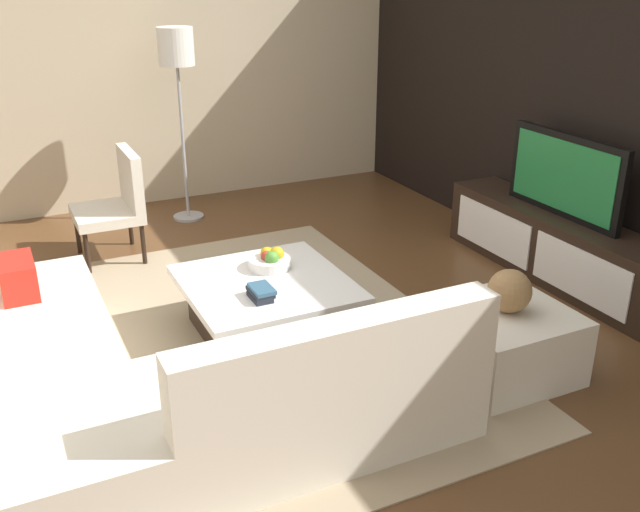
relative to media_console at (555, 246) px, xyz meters
name	(u,v)px	position (x,y,z in m)	size (l,w,h in m)	color
ground_plane	(258,345)	(0.00, -2.40, -0.25)	(14.00, 14.00, 0.00)	brown
feature_wall_back	(609,88)	(0.00, 0.30, 1.15)	(6.40, 0.12, 2.80)	black
side_wall_left	(150,56)	(-3.20, -2.20, 1.15)	(0.12, 5.20, 2.80)	beige
area_rug	(253,337)	(-0.10, -2.40, -0.24)	(3.40, 2.41, 0.01)	tan
media_console	(555,246)	(0.00, 0.00, 0.00)	(2.04, 0.44, 0.50)	black
television	(565,175)	(0.00, 0.00, 0.55)	(1.09, 0.06, 0.60)	black
sectional_couch	(139,379)	(0.52, -3.24, 0.02)	(2.36, 2.43, 0.80)	beige
coffee_table	(266,306)	(-0.10, -2.30, -0.05)	(1.03, 1.00, 0.38)	black
accent_chair_near	(118,199)	(-1.83, -2.86, 0.24)	(0.57, 0.51, 0.87)	black
floor_lamp	(177,60)	(-2.51, -2.12, 1.19)	(0.31, 0.31, 1.72)	#A5A5AA
ottoman	(504,342)	(0.92, -1.23, -0.05)	(0.70, 0.70, 0.40)	beige
fruit_bowl	(270,260)	(-0.28, -2.19, 0.18)	(0.28, 0.28, 0.14)	silver
decorative_ball	(510,291)	(0.92, -1.23, 0.27)	(0.25, 0.25, 0.25)	#997247
book_stack	(261,293)	(0.12, -2.41, 0.17)	(0.21, 0.13, 0.08)	#1E232D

